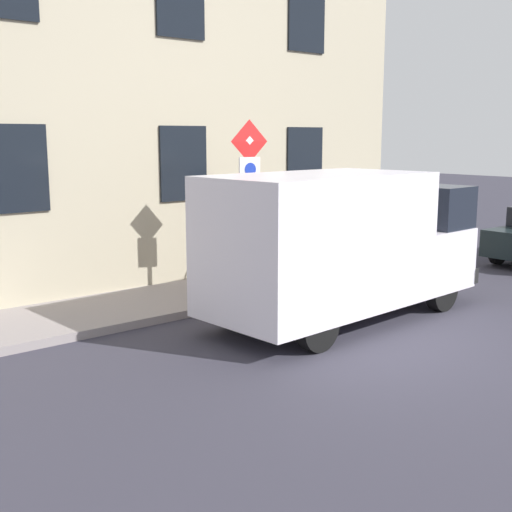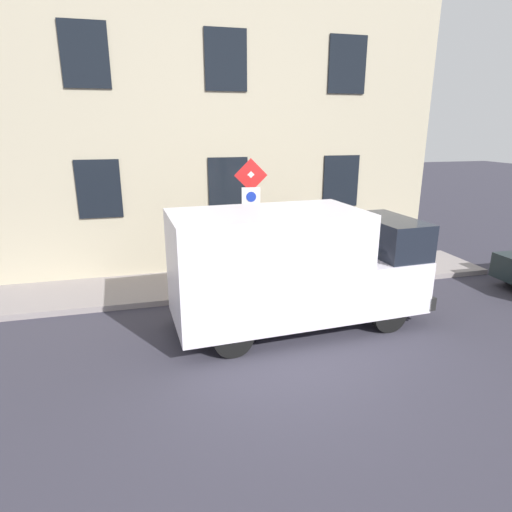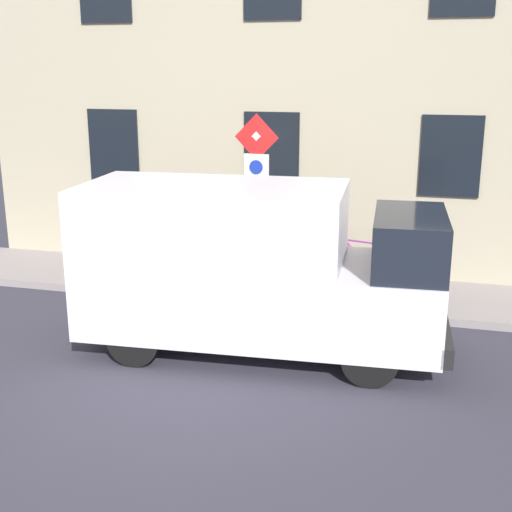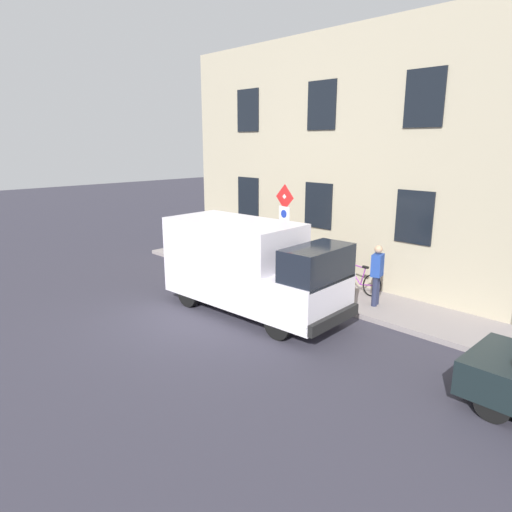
{
  "view_description": "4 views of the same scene",
  "coord_description": "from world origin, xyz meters",
  "px_view_note": "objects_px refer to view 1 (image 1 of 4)",
  "views": [
    {
      "loc": [
        -6.29,
        7.43,
        3.09
      ],
      "look_at": [
        2.68,
        0.01,
        0.97
      ],
      "focal_mm": 46.17,
      "sensor_mm": 36.0,
      "label": 1
    },
    {
      "loc": [
        -6.73,
        2.23,
        4.07
      ],
      "look_at": [
        2.9,
        -0.26,
        1.08
      ],
      "focal_mm": 30.01,
      "sensor_mm": 36.0,
      "label": 2
    },
    {
      "loc": [
        -8.0,
        -3.09,
        4.14
      ],
      "look_at": [
        1.86,
        -0.5,
        1.28
      ],
      "focal_mm": 47.48,
      "sensor_mm": 36.0,
      "label": 3
    },
    {
      "loc": [
        -7.01,
        -9.26,
        4.59
      ],
      "look_at": [
        2.52,
        0.46,
        1.16
      ],
      "focal_mm": 31.75,
      "sensor_mm": 36.0,
      "label": 4
    }
  ],
  "objects_px": {
    "delivery_van": "(342,242)",
    "bicycle_purple": "(275,255)",
    "bicycle_black": "(240,260)",
    "pedestrian": "(329,229)",
    "sign_post_stacked": "(249,183)"
  },
  "relations": [
    {
      "from": "pedestrian",
      "to": "bicycle_black",
      "type": "bearing_deg",
      "value": 147.26
    },
    {
      "from": "sign_post_stacked",
      "to": "pedestrian",
      "type": "bearing_deg",
      "value": -76.3
    },
    {
      "from": "delivery_van",
      "to": "pedestrian",
      "type": "relative_size",
      "value": 3.16
    },
    {
      "from": "sign_post_stacked",
      "to": "bicycle_black",
      "type": "distance_m",
      "value": 2.35
    },
    {
      "from": "bicycle_purple",
      "to": "bicycle_black",
      "type": "xyz_separation_m",
      "value": [
        0.0,
        0.98,
        0.0
      ]
    },
    {
      "from": "bicycle_black",
      "to": "delivery_van",
      "type": "bearing_deg",
      "value": 91.61
    },
    {
      "from": "sign_post_stacked",
      "to": "delivery_van",
      "type": "relative_size",
      "value": 0.57
    },
    {
      "from": "sign_post_stacked",
      "to": "delivery_van",
      "type": "height_order",
      "value": "sign_post_stacked"
    },
    {
      "from": "sign_post_stacked",
      "to": "delivery_van",
      "type": "distance_m",
      "value": 2.17
    },
    {
      "from": "delivery_van",
      "to": "pedestrian",
      "type": "bearing_deg",
      "value": 44.29
    },
    {
      "from": "bicycle_purple",
      "to": "bicycle_black",
      "type": "relative_size",
      "value": 1.0
    },
    {
      "from": "delivery_van",
      "to": "bicycle_purple",
      "type": "xyz_separation_m",
      "value": [
        3.26,
        -1.37,
        -0.82
      ]
    },
    {
      "from": "bicycle_black",
      "to": "pedestrian",
      "type": "xyz_separation_m",
      "value": [
        -0.65,
        -1.99,
        0.56
      ]
    },
    {
      "from": "delivery_van",
      "to": "bicycle_black",
      "type": "xyz_separation_m",
      "value": [
        3.26,
        -0.4,
        -0.82
      ]
    },
    {
      "from": "sign_post_stacked",
      "to": "bicycle_purple",
      "type": "bearing_deg",
      "value": -53.68
    }
  ]
}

